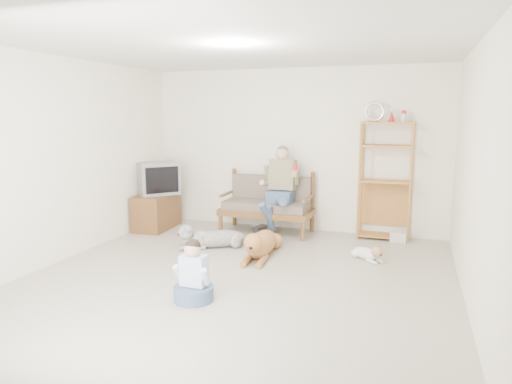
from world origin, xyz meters
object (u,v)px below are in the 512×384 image
at_px(tv_stand, 156,211).
at_px(golden_retriever, 260,244).
at_px(loveseat, 268,203).
at_px(etagere, 385,180).

distance_m(tv_stand, golden_retriever, 2.38).
bearing_deg(loveseat, etagere, 6.34).
xyz_separation_m(etagere, tv_stand, (-3.73, -0.59, -0.64)).
bearing_deg(golden_retriever, tv_stand, 152.41).
bearing_deg(golden_retriever, etagere, 38.95).
bearing_deg(etagere, tv_stand, -171.00).
xyz_separation_m(loveseat, golden_retriever, (0.31, -1.32, -0.31)).
height_order(etagere, golden_retriever, etagere).
bearing_deg(etagere, loveseat, -174.56).
bearing_deg(etagere, golden_retriever, -135.85).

